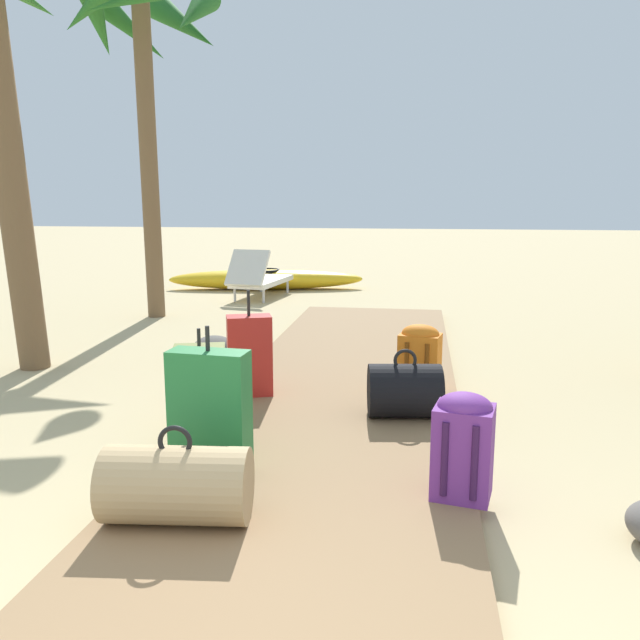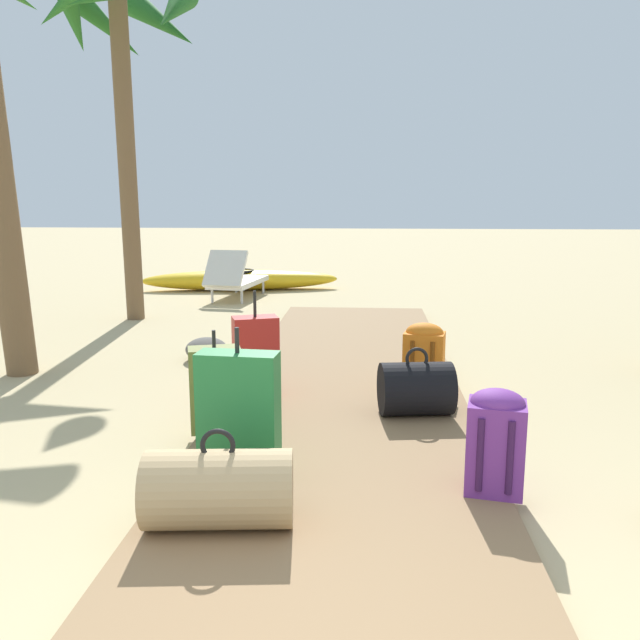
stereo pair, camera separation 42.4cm
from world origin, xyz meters
TOP-DOWN VIEW (x-y plane):
  - ground_plane at (0.00, 3.06)m, footprint 60.00×60.00m
  - boardwalk at (0.00, 3.82)m, footprint 1.85×7.64m
  - duffel_bag_black at (0.52, 3.12)m, footprint 0.55×0.44m
  - duffel_bag_tan at (-0.51, 1.45)m, footprint 0.72×0.44m
  - backpack_purple at (0.84, 1.92)m, footprint 0.34×0.31m
  - suitcase_red at (-0.69, 3.47)m, footprint 0.39×0.30m
  - suitcase_olive at (-0.83, 2.71)m, footprint 0.38×0.28m
  - suitcase_green at (-0.53, 2.00)m, footprint 0.45×0.21m
  - backpack_orange at (0.62, 3.73)m, footprint 0.35×0.29m
  - palm_tree_far_left at (-2.88, 6.92)m, footprint 2.05×2.22m
  - lounge_chair at (-1.94, 8.77)m, footprint 0.80×1.59m
  - kayak at (-2.07, 9.84)m, footprint 3.49×1.23m
  - rock_left_far at (-1.44, 4.86)m, footprint 0.55×0.56m

SIDE VIEW (x-z plane):
  - ground_plane at x=0.00m, z-range 0.00..0.00m
  - boardwalk at x=0.00m, z-range 0.00..0.08m
  - rock_left_far at x=-1.44m, z-range 0.00..0.23m
  - kayak at x=-2.07m, z-range 0.00..0.36m
  - duffel_bag_tan at x=-0.51m, z-range 0.03..0.51m
  - duffel_bag_black at x=0.52m, z-range 0.03..0.52m
  - lounge_chair at x=-1.94m, z-range -0.08..0.73m
  - suitcase_olive at x=-0.83m, z-range 0.02..0.70m
  - backpack_orange at x=0.62m, z-range 0.09..0.64m
  - backpack_purple at x=0.84m, z-range 0.09..0.65m
  - suitcase_red at x=-0.69m, z-range -0.02..0.81m
  - suitcase_green at x=-0.53m, z-range 0.01..0.85m
  - palm_tree_far_left at x=-2.88m, z-range 1.36..5.72m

